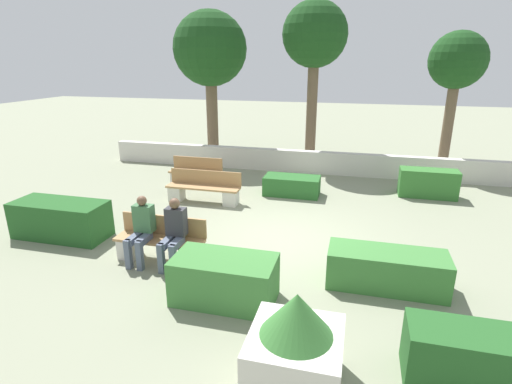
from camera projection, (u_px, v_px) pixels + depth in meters
The scene contains 17 objects.
ground_plane at pixel (277, 240), 8.82m from camera, with size 60.00×60.00×0.00m, color gray.
perimeter_wall at pixel (310, 162), 13.95m from camera, with size 14.89×0.30×0.77m.
bench_front at pixel (161, 244), 7.85m from camera, with size 1.79×0.48×0.86m.
bench_left_side at pixel (204, 190), 11.06m from camera, with size 2.07×0.48×0.86m.
bench_right_side at pixel (196, 175), 12.56m from camera, with size 1.65×0.49×0.86m.
person_seated_man at pixel (174, 230), 7.51m from camera, with size 0.38×0.64×1.33m.
person_seated_woman at pixel (141, 227), 7.67m from camera, with size 0.38×0.64×1.32m.
hedge_block_near_left at pixel (386, 269), 6.91m from camera, with size 2.01×0.77×0.66m.
hedge_block_near_right at pixel (225, 279), 6.50m from camera, with size 1.66×0.88×0.76m.
hedge_block_mid_left at pixel (481, 360), 4.78m from camera, with size 1.74×0.68×0.74m.
hedge_block_mid_right at pixel (292, 186), 11.69m from camera, with size 1.61×0.79×0.55m.
hedge_block_far_left at pixel (428, 183), 11.49m from camera, with size 1.59×0.63×0.80m.
hedge_block_far_right at pixel (61, 219), 8.87m from camera, with size 2.08×0.86×0.82m.
planter_corner_left at pixel (296, 347), 4.68m from camera, with size 1.09×1.09×1.29m.
tree_leftmost at pixel (210, 51), 14.76m from camera, with size 2.73×2.73×5.54m.
tree_center_left at pixel (315, 38), 13.78m from camera, with size 2.26×2.26×5.75m.
tree_center_right at pixel (457, 64), 13.13m from camera, with size 1.87×1.87×4.71m.
Camera 1 is at (1.55, -7.90, 3.78)m, focal length 28.00 mm.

